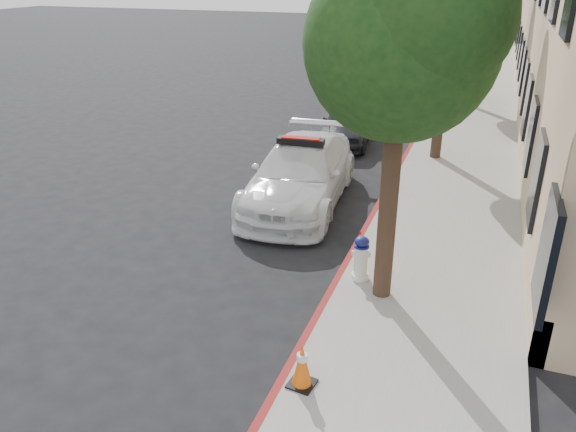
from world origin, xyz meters
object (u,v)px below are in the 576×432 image
at_px(parked_car_mid, 349,122).
at_px(parked_car_far, 415,87).
at_px(police_car, 301,174).
at_px(fire_hydrant, 361,258).
at_px(traffic_cone, 302,365).

xyz_separation_m(parked_car_mid, parked_car_far, (1.19, 6.47, 0.04)).
distance_m(police_car, fire_hydrant, 4.01).
height_order(police_car, fire_hydrant, police_car).
distance_m(police_car, parked_car_far, 11.95).
relative_size(parked_car_far, traffic_cone, 6.37).
bearing_deg(traffic_cone, parked_car_far, 93.61).
relative_size(police_car, fire_hydrant, 6.39).
bearing_deg(parked_car_far, parked_car_mid, -94.51).
height_order(parked_car_mid, parked_car_far, parked_car_far).
relative_size(parked_car_far, fire_hydrant, 5.04).
relative_size(fire_hydrant, traffic_cone, 1.26).
height_order(police_car, parked_car_mid, police_car).
bearing_deg(police_car, parked_car_far, 80.27).
bearing_deg(traffic_cone, parked_car_mid, 101.26).
height_order(parked_car_far, traffic_cone, parked_car_far).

